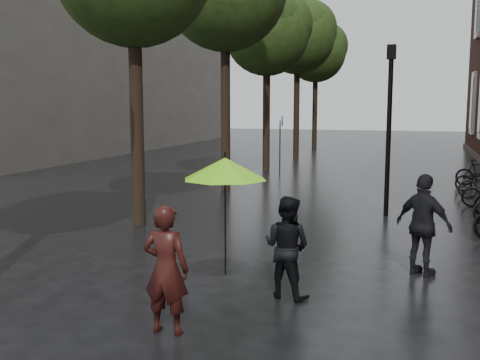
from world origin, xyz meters
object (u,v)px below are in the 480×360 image
at_px(pedestrian_walking, 424,225).
at_px(lamp_post, 389,114).
at_px(person_black, 287,247).
at_px(person_burgundy, 166,269).

bearing_deg(pedestrian_walking, lamp_post, -48.84).
bearing_deg(person_black, person_burgundy, 72.95).
bearing_deg(pedestrian_walking, person_black, 73.35).
distance_m(person_black, pedestrian_walking, 2.68).
relative_size(person_burgundy, lamp_post, 0.38).
relative_size(pedestrian_walking, lamp_post, 0.40).
bearing_deg(person_black, lamp_post, -83.15).
xyz_separation_m(person_black, pedestrian_walking, (2.00, 1.79, 0.10)).
relative_size(person_burgundy, person_black, 1.08).
height_order(pedestrian_walking, lamp_post, lamp_post).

